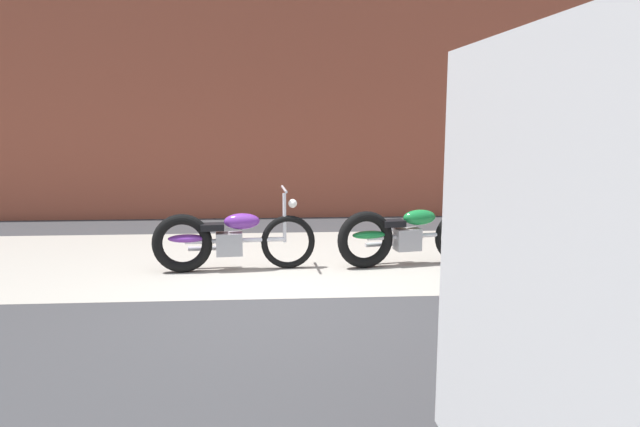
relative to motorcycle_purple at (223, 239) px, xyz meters
The scene contains 5 objects.
ground_plane 1.45m from the motorcycle_purple, 56.99° to the right, with size 80.00×80.00×0.00m, color #38383A.
sidewalk_slab 1.03m from the motorcycle_purple, 37.12° to the left, with size 36.00×3.50×0.01m, color #9E998E.
brick_building_wall 4.85m from the motorcycle_purple, 79.28° to the left, with size 36.00×0.50×5.97m, color brown.
motorcycle_purple is the anchor object (origin of this frame).
motorcycle_green 2.26m from the motorcycle_purple, ahead, with size 1.99×0.65×1.03m.
Camera 1 is at (0.00, -5.70, 1.87)m, focal length 31.67 mm.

